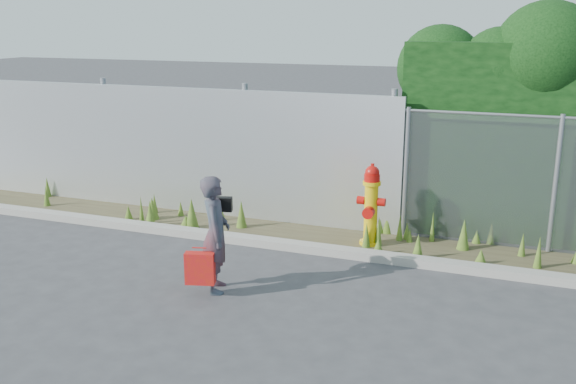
# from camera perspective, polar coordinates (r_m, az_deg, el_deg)

# --- Properties ---
(ground) EXTENTS (80.00, 80.00, 0.00)m
(ground) POSITION_cam_1_polar(r_m,az_deg,el_deg) (7.93, -1.50, -9.69)
(ground) COLOR #38383B
(ground) RESTS_ON ground
(curb) EXTENTS (16.00, 0.22, 0.12)m
(curb) POSITION_cam_1_polar(r_m,az_deg,el_deg) (9.48, 2.55, -5.06)
(curb) COLOR gray
(curb) RESTS_ON ground
(weed_strip) EXTENTS (16.00, 1.31, 0.53)m
(weed_strip) POSITION_cam_1_polar(r_m,az_deg,el_deg) (9.79, 9.86, -4.17)
(weed_strip) COLOR #423B26
(weed_strip) RESTS_ON ground
(corrugated_fence) EXTENTS (8.50, 0.21, 2.30)m
(corrugated_fence) POSITION_cam_1_polar(r_m,az_deg,el_deg) (11.58, -11.00, 3.77)
(corrugated_fence) COLOR silver
(corrugated_fence) RESTS_ON ground
(fire_hydrant) EXTENTS (0.43, 0.38, 1.28)m
(fire_hydrant) POSITION_cam_1_polar(r_m,az_deg,el_deg) (9.67, 7.38, -1.27)
(fire_hydrant) COLOR yellow
(fire_hydrant) RESTS_ON ground
(woman) EXTENTS (0.54, 0.64, 1.49)m
(woman) POSITION_cam_1_polar(r_m,az_deg,el_deg) (8.03, -6.45, -3.75)
(woman) COLOR #0F5562
(woman) RESTS_ON ground
(red_tote_bag) EXTENTS (0.36, 0.13, 0.48)m
(red_tote_bag) POSITION_cam_1_polar(r_m,az_deg,el_deg) (7.97, -7.83, -6.73)
(red_tote_bag) COLOR red
(black_shoulder_bag) EXTENTS (0.24, 0.10, 0.18)m
(black_shoulder_bag) POSITION_cam_1_polar(r_m,az_deg,el_deg) (8.14, -5.85, -1.08)
(black_shoulder_bag) COLOR black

